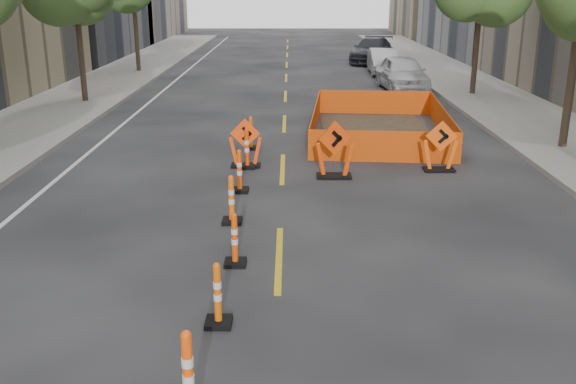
{
  "coord_description": "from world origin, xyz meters",
  "views": [
    {
      "loc": [
        0.2,
        -6.79,
        4.76
      ],
      "look_at": [
        0.16,
        4.54,
        1.1
      ],
      "focal_mm": 40.0,
      "sensor_mm": 36.0,
      "label": 1
    }
  ],
  "objects_px": {
    "channelizer_2": "(188,375)",
    "parked_car_far": "(372,50)",
    "channelizer_7": "(247,148)",
    "chevron_sign_left": "(245,143)",
    "channelizer_4": "(235,239)",
    "parked_car_near": "(402,73)",
    "chevron_sign_right": "(441,146)",
    "channelizer_6": "(239,171)",
    "parked_car_mid": "(383,61)",
    "chevron_sign_center": "(335,149)",
    "channelizer_3": "(218,294)",
    "channelizer_5": "(231,199)",
    "channelizer_8": "(251,133)"
  },
  "relations": [
    {
      "from": "channelizer_2",
      "to": "parked_car_far",
      "type": "distance_m",
      "value": 36.25
    },
    {
      "from": "channelizer_7",
      "to": "chevron_sign_left",
      "type": "xyz_separation_m",
      "value": [
        -0.05,
        0.14,
        0.12
      ]
    },
    {
      "from": "channelizer_4",
      "to": "parked_car_near",
      "type": "bearing_deg",
      "value": 72.62
    },
    {
      "from": "channelizer_2",
      "to": "chevron_sign_right",
      "type": "xyz_separation_m",
      "value": [
        5.16,
        10.36,
        0.12
      ]
    },
    {
      "from": "channelizer_6",
      "to": "parked_car_mid",
      "type": "height_order",
      "value": "parked_car_mid"
    },
    {
      "from": "chevron_sign_center",
      "to": "parked_car_near",
      "type": "relative_size",
      "value": 0.31
    },
    {
      "from": "parked_car_far",
      "to": "chevron_sign_left",
      "type": "bearing_deg",
      "value": -88.14
    },
    {
      "from": "channelizer_3",
      "to": "parked_car_mid",
      "type": "relative_size",
      "value": 0.24
    },
    {
      "from": "channelizer_7",
      "to": "chevron_sign_left",
      "type": "relative_size",
      "value": 0.82
    },
    {
      "from": "channelizer_3",
      "to": "channelizer_2",
      "type": "bearing_deg",
      "value": -92.75
    },
    {
      "from": "channelizer_7",
      "to": "chevron_sign_right",
      "type": "distance_m",
      "value": 5.19
    },
    {
      "from": "channelizer_5",
      "to": "channelizer_6",
      "type": "distance_m",
      "value": 2.12
    },
    {
      "from": "channelizer_6",
      "to": "parked_car_near",
      "type": "relative_size",
      "value": 0.22
    },
    {
      "from": "chevron_sign_left",
      "to": "parked_car_mid",
      "type": "bearing_deg",
      "value": 75.48
    },
    {
      "from": "channelizer_5",
      "to": "parked_car_far",
      "type": "bearing_deg",
      "value": 77.48
    },
    {
      "from": "parked_car_near",
      "to": "parked_car_mid",
      "type": "bearing_deg",
      "value": 87.13
    },
    {
      "from": "channelizer_2",
      "to": "chevron_sign_center",
      "type": "distance_m",
      "value": 10.0
    },
    {
      "from": "chevron_sign_center",
      "to": "parked_car_mid",
      "type": "height_order",
      "value": "chevron_sign_center"
    },
    {
      "from": "channelizer_6",
      "to": "chevron_sign_left",
      "type": "relative_size",
      "value": 0.78
    },
    {
      "from": "chevron_sign_center",
      "to": "channelizer_4",
      "type": "bearing_deg",
      "value": -134.89
    },
    {
      "from": "channelizer_8",
      "to": "chevron_sign_center",
      "type": "relative_size",
      "value": 0.68
    },
    {
      "from": "channelizer_2",
      "to": "parked_car_far",
      "type": "bearing_deg",
      "value": 79.76
    },
    {
      "from": "channelizer_3",
      "to": "channelizer_7",
      "type": "bearing_deg",
      "value": 90.79
    },
    {
      "from": "chevron_sign_left",
      "to": "channelizer_8",
      "type": "bearing_deg",
      "value": 92.84
    },
    {
      "from": "channelizer_4",
      "to": "channelizer_8",
      "type": "xyz_separation_m",
      "value": [
        -0.21,
        8.5,
        0.01
      ]
    },
    {
      "from": "chevron_sign_left",
      "to": "parked_car_near",
      "type": "relative_size",
      "value": 0.28
    },
    {
      "from": "channelizer_4",
      "to": "chevron_sign_right",
      "type": "xyz_separation_m",
      "value": [
        4.99,
        6.11,
        0.2
      ]
    },
    {
      "from": "channelizer_4",
      "to": "parked_car_far",
      "type": "relative_size",
      "value": 0.18
    },
    {
      "from": "channelizer_6",
      "to": "chevron_sign_left",
      "type": "xyz_separation_m",
      "value": [
        -0.0,
        2.26,
        0.15
      ]
    },
    {
      "from": "parked_car_mid",
      "to": "channelizer_2",
      "type": "bearing_deg",
      "value": -100.48
    },
    {
      "from": "channelizer_2",
      "to": "channelizer_3",
      "type": "height_order",
      "value": "channelizer_2"
    },
    {
      "from": "channelizer_3",
      "to": "parked_car_near",
      "type": "xyz_separation_m",
      "value": [
        6.36,
        22.21,
        0.32
      ]
    },
    {
      "from": "channelizer_6",
      "to": "parked_car_far",
      "type": "xyz_separation_m",
      "value": [
        6.5,
        27.18,
        0.26
      ]
    },
    {
      "from": "parked_car_near",
      "to": "channelizer_8",
      "type": "bearing_deg",
      "value": -122.82
    },
    {
      "from": "chevron_sign_right",
      "to": "parked_car_mid",
      "type": "distance_m",
      "value": 19.96
    },
    {
      "from": "channelizer_6",
      "to": "channelizer_8",
      "type": "distance_m",
      "value": 4.25
    },
    {
      "from": "channelizer_7",
      "to": "parked_car_mid",
      "type": "distance_m",
      "value": 20.68
    },
    {
      "from": "channelizer_5",
      "to": "channelizer_7",
      "type": "relative_size",
      "value": 0.94
    },
    {
      "from": "channelizer_2",
      "to": "channelizer_7",
      "type": "distance_m",
      "value": 10.62
    },
    {
      "from": "channelizer_4",
      "to": "channelizer_2",
      "type": "bearing_deg",
      "value": -92.36
    },
    {
      "from": "channelizer_4",
      "to": "chevron_sign_center",
      "type": "xyz_separation_m",
      "value": [
        2.12,
        5.48,
        0.26
      ]
    },
    {
      "from": "channelizer_3",
      "to": "parked_car_near",
      "type": "relative_size",
      "value": 0.21
    },
    {
      "from": "chevron_sign_center",
      "to": "chevron_sign_right",
      "type": "bearing_deg",
      "value": -11.33
    },
    {
      "from": "chevron_sign_left",
      "to": "parked_car_far",
      "type": "bearing_deg",
      "value": 79.13
    },
    {
      "from": "channelizer_8",
      "to": "channelizer_7",
      "type": "bearing_deg",
      "value": -89.58
    },
    {
      "from": "channelizer_8",
      "to": "chevron_sign_right",
      "type": "relative_size",
      "value": 0.74
    },
    {
      "from": "channelizer_3",
      "to": "chevron_sign_center",
      "type": "xyz_separation_m",
      "value": [
        2.19,
        7.61,
        0.25
      ]
    },
    {
      "from": "channelizer_5",
      "to": "channelizer_7",
      "type": "distance_m",
      "value": 4.25
    },
    {
      "from": "channelizer_8",
      "to": "parked_car_mid",
      "type": "xyz_separation_m",
      "value": [
        6.42,
        17.54,
        0.18
      ]
    },
    {
      "from": "channelizer_4",
      "to": "chevron_sign_right",
      "type": "relative_size",
      "value": 0.72
    }
  ]
}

